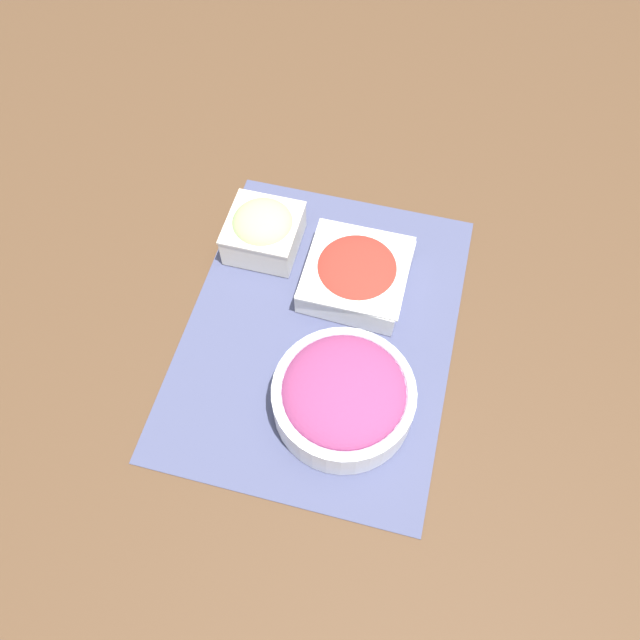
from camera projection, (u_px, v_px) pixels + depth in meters
ground_plane at (320, 331)px, 0.97m from camera, size 3.00×3.00×0.00m
placemat at (320, 330)px, 0.97m from camera, size 0.54×0.41×0.00m
onion_bowl at (344, 395)px, 0.86m from camera, size 0.20×0.20×0.08m
tomato_bowl at (356, 274)px, 0.98m from camera, size 0.16×0.16×0.06m
cucumber_bowl at (263, 229)px, 1.01m from camera, size 0.12×0.12×0.08m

